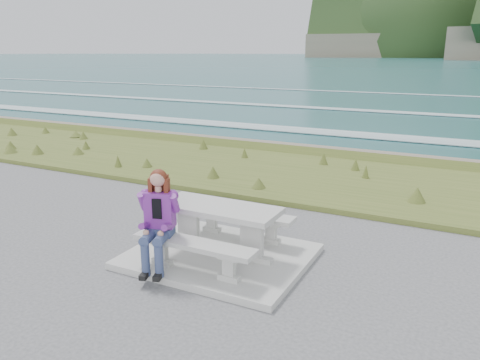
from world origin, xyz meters
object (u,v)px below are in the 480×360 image
(bench_seaward, at_px, (241,217))
(seated_woman, at_px, (157,234))
(picnic_table, at_px, (219,217))
(bench_landward, at_px, (194,248))

(bench_seaward, height_order, seated_woman, seated_woman)
(picnic_table, distance_m, bench_seaward, 0.74)
(bench_seaward, bearing_deg, picnic_table, -90.00)
(picnic_table, distance_m, bench_landward, 0.74)
(picnic_table, xyz_separation_m, bench_landward, (0.00, -0.70, -0.23))
(picnic_table, relative_size, bench_seaward, 1.00)
(picnic_table, height_order, bench_landward, picnic_table)
(picnic_table, height_order, seated_woman, seated_woman)
(seated_woman, bearing_deg, picnic_table, 41.07)
(bench_seaward, bearing_deg, seated_woman, -108.38)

